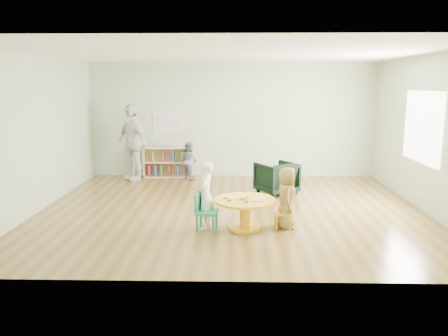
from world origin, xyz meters
name	(u,v)px	position (x,y,z in m)	size (l,w,h in m)	color
room	(233,106)	(0.01, 0.00, 1.89)	(7.10, 7.00, 2.80)	brown
activity_table	(245,208)	(0.22, -1.08, 0.33)	(0.97, 0.97, 0.53)	yellow
kid_chair_left	(204,211)	(-0.43, -1.18, 0.32)	(0.37, 0.37, 0.60)	#1A9167
kid_chair_right	(285,212)	(0.86, -1.03, 0.26)	(0.27, 0.27, 0.49)	yellow
bookshelf	(168,162)	(-1.61, 2.86, 0.37)	(1.20, 0.30, 0.75)	tan
alphabet_poster	(168,122)	(-1.60, 2.98, 1.35)	(0.74, 0.01, 0.54)	white
armchair	(276,178)	(0.93, 1.23, 0.34)	(0.72, 0.74, 0.67)	black
child_left	(206,195)	(-0.41, -1.06, 0.54)	(0.40, 0.26, 1.08)	white
child_right	(287,198)	(0.88, -1.01, 0.49)	(0.48, 0.31, 0.99)	yellow
toddler	(189,161)	(-1.05, 2.60, 0.46)	(0.45, 0.35, 0.92)	#171F39
adult_caretaker	(132,142)	(-2.38, 2.49, 0.91)	(1.07, 0.45, 1.82)	white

